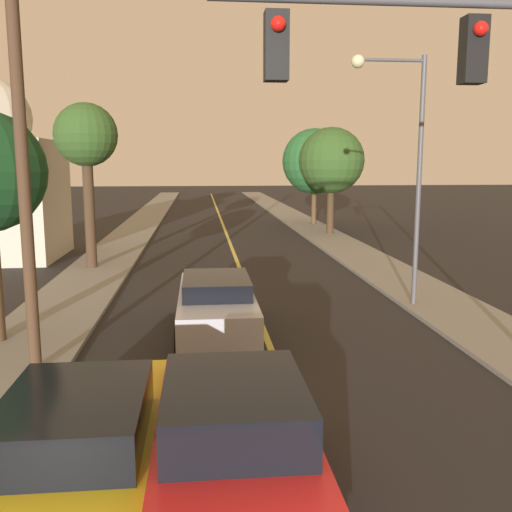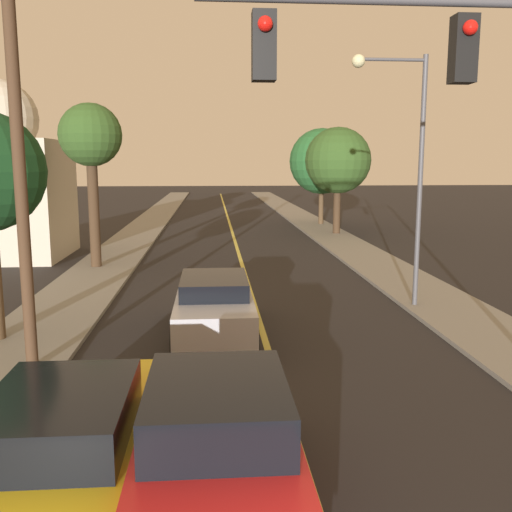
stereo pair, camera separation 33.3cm
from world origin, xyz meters
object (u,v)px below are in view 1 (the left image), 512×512
at_px(car_outer_lane_front, 80,445).
at_px(utility_pole_left, 21,133).
at_px(car_near_lane_front, 234,443).
at_px(tree_right_far, 331,161).
at_px(traffic_signal_mast, 500,120).
at_px(streetlamp_right, 403,147).
at_px(car_near_lane_second, 216,304).
at_px(tree_left_far, 86,139).
at_px(tree_right_near, 315,161).

distance_m(car_outer_lane_front, utility_pole_left, 6.31).
xyz_separation_m(car_near_lane_front, tree_right_far, (7.21, 26.14, 3.41)).
height_order(car_near_lane_front, traffic_signal_mast, traffic_signal_mast).
bearing_deg(car_near_lane_front, traffic_signal_mast, 21.10).
xyz_separation_m(streetlamp_right, tree_right_far, (1.88, 16.79, -0.35)).
distance_m(car_near_lane_front, car_outer_lane_front, 1.92).
height_order(traffic_signal_mast, tree_right_far, traffic_signal_mast).
distance_m(car_near_lane_second, tree_left_far, 11.22).
relative_size(car_outer_lane_front, tree_right_far, 0.83).
relative_size(car_near_lane_second, utility_pole_left, 0.55).
distance_m(car_near_lane_front, tree_left_far, 17.51).
xyz_separation_m(tree_left_far, tree_right_near, (11.94, 15.05, -0.85)).
bearing_deg(traffic_signal_mast, tree_right_near, 83.51).
height_order(car_near_lane_front, tree_left_far, tree_left_far).
relative_size(car_near_lane_second, car_outer_lane_front, 0.98).
relative_size(streetlamp_right, tree_left_far, 1.10).
xyz_separation_m(car_outer_lane_front, traffic_signal_mast, (5.79, 1.16, 4.04)).
bearing_deg(tree_left_far, car_outer_lane_front, -80.23).
distance_m(traffic_signal_mast, tree_right_far, 24.86).
bearing_deg(tree_left_far, traffic_signal_mast, -60.08).
relative_size(traffic_signal_mast, utility_pole_left, 0.73).
relative_size(car_outer_lane_front, streetlamp_right, 0.72).
bearing_deg(tree_right_near, tree_right_far, -90.99).
relative_size(streetlamp_right, tree_right_near, 1.11).
height_order(car_near_lane_front, car_near_lane_second, car_near_lane_front).
relative_size(car_outer_lane_front, tree_left_far, 0.79).
bearing_deg(streetlamp_right, utility_pole_left, -153.78).
xyz_separation_m(car_outer_lane_front, utility_pole_left, (-1.80, 4.56, 3.98)).
bearing_deg(traffic_signal_mast, streetlamp_right, 79.64).
bearing_deg(tree_right_near, car_near_lane_front, -103.09).
height_order(utility_pole_left, tree_left_far, utility_pole_left).
distance_m(utility_pole_left, tree_left_far, 11.49).
bearing_deg(car_near_lane_front, utility_pole_left, 126.95).
bearing_deg(streetlamp_right, tree_right_far, 83.62).
bearing_deg(tree_right_far, tree_left_far, -140.43).
height_order(traffic_signal_mast, tree_left_far, traffic_signal_mast).
xyz_separation_m(traffic_signal_mast, tree_right_far, (3.31, 24.64, -0.53)).
bearing_deg(tree_right_far, car_near_lane_second, -110.72).
distance_m(car_near_lane_front, tree_right_far, 27.33).
height_order(streetlamp_right, tree_left_far, streetlamp_right).
bearing_deg(car_near_lane_second, tree_right_near, 73.29).
xyz_separation_m(utility_pole_left, tree_right_far, (10.90, 21.24, -0.46)).
bearing_deg(tree_left_far, utility_pole_left, -85.23).
distance_m(utility_pole_left, tree_right_far, 23.87).
bearing_deg(tree_left_far, tree_right_near, 51.57).
distance_m(traffic_signal_mast, utility_pole_left, 8.31).
bearing_deg(car_near_lane_second, streetlamp_right, 23.08).
xyz_separation_m(car_outer_lane_front, tree_right_near, (9.19, 31.05, 3.49)).
height_order(traffic_signal_mast, streetlamp_right, streetlamp_right).
bearing_deg(car_near_lane_front, tree_left_far, 105.86).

